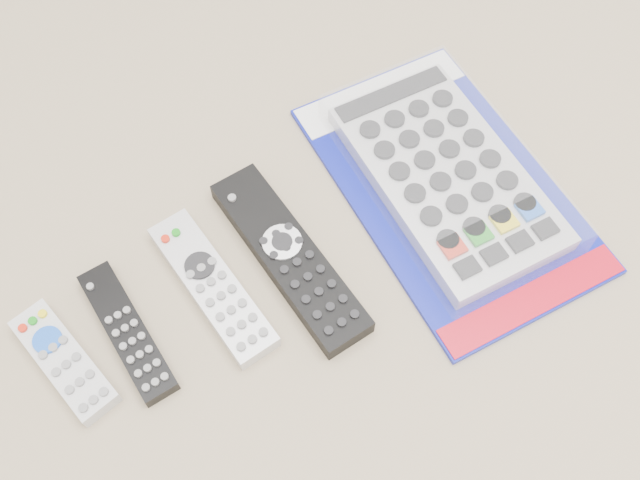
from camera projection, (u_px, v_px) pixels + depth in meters
remote_small_grey at (64, 361)px, 0.67m from camera, size 0.05×0.13×0.02m
remote_slim_black at (128, 332)px, 0.69m from camera, size 0.05×0.16×0.02m
remote_silver_dvd at (213, 286)px, 0.71m from camera, size 0.06×0.18×0.02m
remote_large_black at (290, 257)px, 0.72m from camera, size 0.07×0.23×0.02m
jumbo_remote_packaged at (448, 175)px, 0.76m from camera, size 0.27×0.38×0.05m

